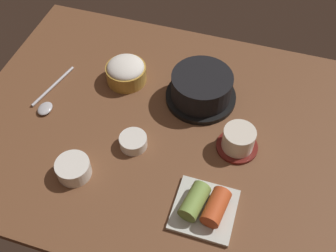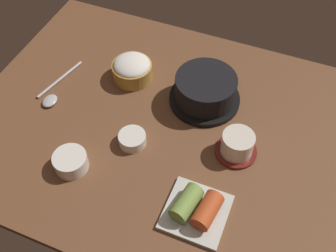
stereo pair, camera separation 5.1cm
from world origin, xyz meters
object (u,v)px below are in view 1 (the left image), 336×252
at_px(banchan_cup_center, 133,141).
at_px(kimchi_plate, 205,206).
at_px(rice_bowl, 126,71).
at_px(tea_cup_with_saucer, 238,140).
at_px(stone_pot, 201,88).
at_px(spoon, 48,101).
at_px(side_bowl_near, 73,168).

relative_size(banchan_cup_center, kimchi_plate, 0.51).
height_order(rice_bowl, tea_cup_with_saucer, rice_bowl).
relative_size(tea_cup_with_saucer, banchan_cup_center, 1.50).
xyz_separation_m(stone_pot, spoon, (-0.38, -0.13, -0.03)).
bearing_deg(spoon, tea_cup_with_saucer, 0.54).
xyz_separation_m(tea_cup_with_saucer, spoon, (-0.51, -0.00, -0.02)).
xyz_separation_m(rice_bowl, banchan_cup_center, (0.10, -0.20, -0.02)).
bearing_deg(rice_bowl, stone_pot, -1.72).
distance_m(stone_pot, spoon, 0.41).
xyz_separation_m(rice_bowl, spoon, (-0.17, -0.14, -0.03)).
xyz_separation_m(tea_cup_with_saucer, side_bowl_near, (-0.34, -0.18, -0.01)).
bearing_deg(stone_pot, banchan_cup_center, -120.71).
bearing_deg(stone_pot, side_bowl_near, -125.03).
relative_size(kimchi_plate, side_bowl_near, 1.68).
xyz_separation_m(stone_pot, kimchi_plate, (0.09, -0.32, -0.02)).
distance_m(banchan_cup_center, side_bowl_near, 0.15).
relative_size(rice_bowl, side_bowl_near, 1.39).
height_order(stone_pot, spoon, stone_pot).
bearing_deg(side_bowl_near, spoon, 132.28).
height_order(stone_pot, banchan_cup_center, stone_pot).
bearing_deg(side_bowl_near, kimchi_plate, -0.45).
bearing_deg(kimchi_plate, side_bowl_near, 179.55).
xyz_separation_m(stone_pot, side_bowl_near, (-0.22, -0.31, -0.02)).
distance_m(rice_bowl, spoon, 0.22).
xyz_separation_m(stone_pot, rice_bowl, (-0.21, 0.01, -0.01)).
distance_m(stone_pot, tea_cup_with_saucer, 0.18).
relative_size(tea_cup_with_saucer, side_bowl_near, 1.27).
bearing_deg(banchan_cup_center, kimchi_plate, -29.69).
bearing_deg(banchan_cup_center, rice_bowl, 115.20).
bearing_deg(kimchi_plate, tea_cup_with_saucer, 79.60).
bearing_deg(tea_cup_with_saucer, kimchi_plate, -100.40).
bearing_deg(spoon, rice_bowl, 39.67).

